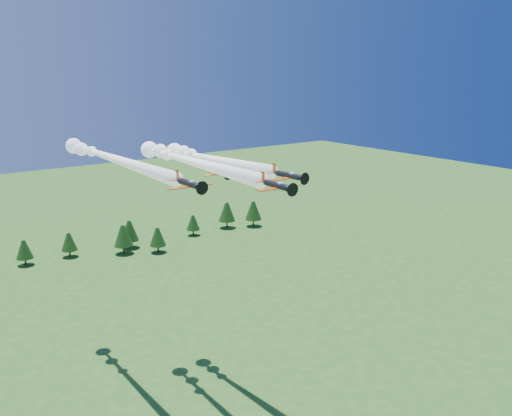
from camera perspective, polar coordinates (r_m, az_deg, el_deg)
plane_lead at (r=113.16m, az=-6.83°, el=4.75°), size 7.61×52.70×3.70m
plane_left at (r=122.30m, az=-14.43°, el=4.94°), size 7.91×61.02×3.70m
plane_right at (r=120.46m, az=-4.77°, el=4.96°), size 8.19×44.14×3.70m
plane_slot at (r=105.02m, az=-3.75°, el=3.57°), size 6.38×6.94×2.24m
treeline at (r=205.71m, az=-19.05°, el=-3.69°), size 176.53×20.63×11.90m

